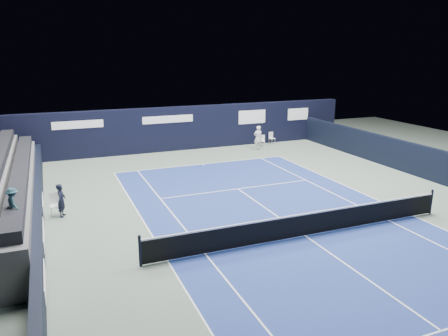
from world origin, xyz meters
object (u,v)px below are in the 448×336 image
(folding_chair_back_a, at_px, (262,139))
(folding_chair_back_b, at_px, (271,137))
(tennis_player, at_px, (258,138))
(tennis_net, at_px, (306,224))

(folding_chair_back_a, distance_m, folding_chair_back_b, 1.20)
(folding_chair_back_a, xyz_separation_m, folding_chair_back_b, (1.07, 0.54, -0.05))
(tennis_player, bearing_deg, folding_chair_back_a, 48.27)
(tennis_net, distance_m, tennis_player, 15.28)
(folding_chair_back_b, height_order, tennis_net, tennis_net)
(folding_chair_back_a, relative_size, tennis_player, 0.48)
(folding_chair_back_a, distance_m, tennis_player, 1.28)
(folding_chair_back_a, bearing_deg, tennis_player, -106.96)
(folding_chair_back_a, xyz_separation_m, tennis_player, (-0.83, -0.93, 0.31))
(tennis_net, bearing_deg, tennis_player, 70.38)
(folding_chair_back_b, xyz_separation_m, tennis_player, (-1.90, -1.47, 0.36))
(folding_chair_back_a, relative_size, tennis_net, 0.06)
(folding_chair_back_a, height_order, folding_chair_back_b, folding_chair_back_b)
(folding_chair_back_b, distance_m, tennis_net, 17.36)
(tennis_player, bearing_deg, folding_chair_back_b, 37.80)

